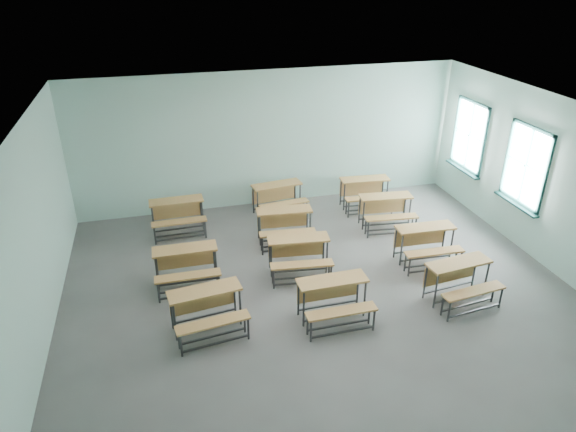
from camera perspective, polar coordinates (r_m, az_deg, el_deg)
The scene contains 12 objects.
room at distance 8.56m, azimuth 4.42°, elevation 0.47°, with size 9.04×8.04×3.24m.
desk_unit_r0c0 at distance 8.29m, azimuth -8.99°, elevation -9.81°, with size 1.24×0.91×0.72m.
desk_unit_r0c1 at distance 8.46m, azimuth 5.13°, elevation -8.73°, with size 1.16×0.78×0.72m.
desk_unit_r0c2 at distance 9.35m, azimuth 18.65°, elevation -6.40°, with size 1.23×0.89×0.72m.
desk_unit_r1c0 at distance 9.44m, azimuth -11.26°, elevation -5.05°, with size 1.16×0.78×0.72m.
desk_unit_r1c1 at distance 9.59m, azimuth 1.22°, elevation -3.94°, with size 1.23×0.90×0.72m.
desk_unit_r1c2 at distance 10.33m, azimuth 15.13°, elevation -2.55°, with size 1.18×0.82×0.72m.
desk_unit_r2c1 at distance 10.64m, azimuth -0.35°, elevation -0.64°, with size 1.21×0.87×0.72m.
desk_unit_r2c2 at distance 11.46m, azimuth 10.88°, elevation 0.96°, with size 1.23×0.89×0.72m.
desk_unit_r3c0 at distance 11.31m, azimuth -12.19°, elevation 0.48°, with size 1.16×0.79×0.72m.
desk_unit_r3c1 at distance 11.85m, azimuth -1.08°, elevation 2.36°, with size 1.24×0.91×0.72m.
desk_unit_r3c2 at distance 12.29m, azimuth 8.60°, elevation 2.97°, with size 1.21×0.86×0.72m.
Camera 1 is at (-2.50, -7.20, 5.38)m, focal length 32.00 mm.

